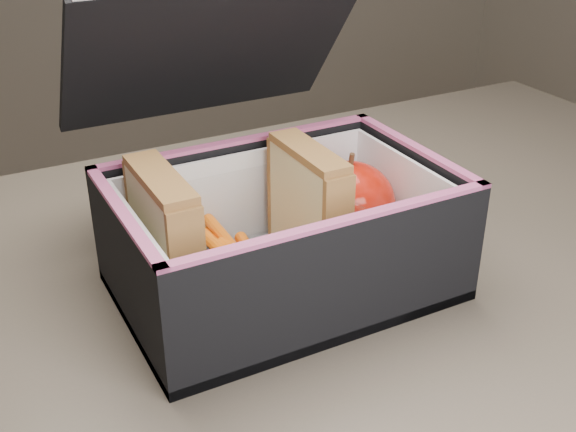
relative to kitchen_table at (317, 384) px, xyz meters
name	(u,v)px	position (x,y,z in m)	size (l,w,h in m)	color
kitchen_table	(317,384)	(0.00, 0.00, 0.00)	(1.20, 0.80, 0.75)	brown
lunch_bag	(280,226)	(-0.02, 0.04, 0.15)	(0.28, 0.30, 0.25)	black
plastic_tub	(241,243)	(-0.05, 0.05, 0.14)	(0.18, 0.13, 0.07)	white
sandwich_left	(165,238)	(-0.12, 0.05, 0.16)	(0.03, 0.10, 0.11)	tan
sandwich_right	(308,205)	(0.01, 0.05, 0.16)	(0.03, 0.10, 0.11)	tan
carrot_sticks	(238,264)	(-0.06, 0.04, 0.12)	(0.05, 0.15, 0.03)	#FF5C19
paper_napkin	(354,243)	(0.07, 0.05, 0.11)	(0.07, 0.07, 0.01)	white
red_apple	(349,203)	(0.06, 0.05, 0.15)	(0.09, 0.09, 0.09)	#9C0F00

